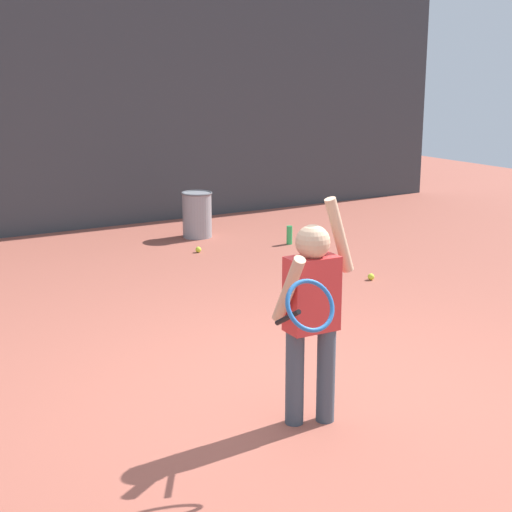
{
  "coord_description": "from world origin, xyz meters",
  "views": [
    {
      "loc": [
        -2.58,
        -3.79,
        2.08
      ],
      "look_at": [
        -0.08,
        0.44,
        0.85
      ],
      "focal_mm": 53.81,
      "sensor_mm": 36.0,
      "label": 1
    }
  ],
  "objects_px": {
    "water_bottle": "(289,235)",
    "tennis_ball_4": "(371,277)",
    "tennis_player": "(312,307)",
    "tennis_ball_1": "(198,250)",
    "ball_hopper": "(197,214)"
  },
  "relations": [
    {
      "from": "tennis_ball_1",
      "to": "tennis_ball_4",
      "type": "height_order",
      "value": "same"
    },
    {
      "from": "tennis_player",
      "to": "tennis_ball_1",
      "type": "bearing_deg",
      "value": 74.05
    },
    {
      "from": "tennis_player",
      "to": "tennis_ball_4",
      "type": "relative_size",
      "value": 20.46
    },
    {
      "from": "tennis_player",
      "to": "water_bottle",
      "type": "xyz_separation_m",
      "value": [
        2.47,
        4.01,
        -0.62
      ]
    },
    {
      "from": "tennis_ball_1",
      "to": "tennis_ball_4",
      "type": "relative_size",
      "value": 1.0
    },
    {
      "from": "ball_hopper",
      "to": "tennis_ball_4",
      "type": "height_order",
      "value": "ball_hopper"
    },
    {
      "from": "ball_hopper",
      "to": "tennis_ball_1",
      "type": "xyz_separation_m",
      "value": [
        -0.36,
        -0.74,
        -0.26
      ]
    },
    {
      "from": "water_bottle",
      "to": "tennis_ball_4",
      "type": "distance_m",
      "value": 1.74
    },
    {
      "from": "ball_hopper",
      "to": "tennis_player",
      "type": "bearing_deg",
      "value": -109.06
    },
    {
      "from": "water_bottle",
      "to": "tennis_ball_1",
      "type": "relative_size",
      "value": 3.33
    },
    {
      "from": "tennis_player",
      "to": "water_bottle",
      "type": "bearing_deg",
      "value": 60.26
    },
    {
      "from": "tennis_ball_1",
      "to": "water_bottle",
      "type": "bearing_deg",
      "value": -8.93
    },
    {
      "from": "tennis_player",
      "to": "tennis_ball_4",
      "type": "xyz_separation_m",
      "value": [
        2.31,
        2.28,
        -0.69
      ]
    },
    {
      "from": "ball_hopper",
      "to": "water_bottle",
      "type": "height_order",
      "value": "ball_hopper"
    },
    {
      "from": "tennis_player",
      "to": "ball_hopper",
      "type": "height_order",
      "value": "tennis_player"
    }
  ]
}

